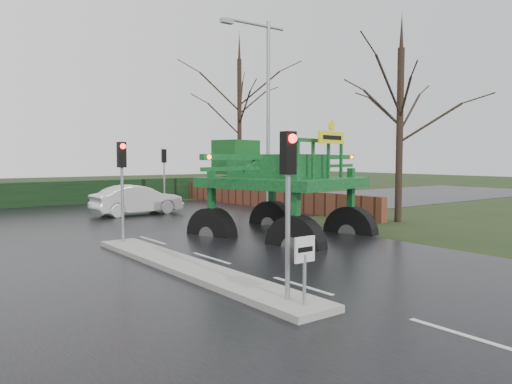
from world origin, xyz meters
TOP-DOWN VIEW (x-y plane):
  - ground at (0.00, 0.00)m, footprint 140.00×140.00m
  - road_main at (0.00, 10.00)m, footprint 14.00×80.00m
  - road_cross at (0.00, 16.00)m, footprint 80.00×12.00m
  - median_island at (-1.30, 3.00)m, footprint 1.20×10.00m
  - hedge_row at (0.00, 24.00)m, footprint 44.00×0.90m
  - brick_wall at (10.50, 16.00)m, footprint 0.40×20.00m
  - keep_left_sign at (-1.30, -1.50)m, footprint 0.50×0.07m
  - traffic_signal_near at (-1.30, -1.01)m, footprint 0.26×0.33m
  - traffic_signal_mid at (-1.30, 7.49)m, footprint 0.26×0.33m
  - traffic_signal_far at (6.50, 20.01)m, footprint 0.26×0.33m
  - street_light_right at (8.19, 12.00)m, footprint 3.85×0.30m
  - tree_right_near at (11.50, 6.00)m, footprint 5.60×5.60m
  - tree_right_far at (13.00, 21.00)m, footprint 7.00×7.00m
  - crop_sprayer at (3.24, 4.20)m, footprint 9.45×6.97m
  - white_sedan at (2.93, 16.00)m, footprint 4.74×1.82m

SIDE VIEW (x-z plane):
  - ground at x=0.00m, z-range 0.00..0.00m
  - white_sedan at x=2.93m, z-range -0.77..0.77m
  - road_main at x=0.00m, z-range -0.01..0.01m
  - road_cross at x=0.00m, z-range 0.00..0.02m
  - median_island at x=-1.30m, z-range 0.01..0.17m
  - brick_wall at x=10.50m, z-range 0.00..1.20m
  - hedge_row at x=0.00m, z-range 0.00..1.50m
  - keep_left_sign at x=-1.30m, z-range 0.38..1.73m
  - crop_sprayer at x=3.24m, z-range -0.15..5.28m
  - traffic_signal_near at x=-1.30m, z-range 0.83..4.35m
  - traffic_signal_mid at x=-1.30m, z-range 0.83..4.35m
  - traffic_signal_far at x=6.50m, z-range 0.83..4.35m
  - tree_right_near at x=11.50m, z-range 0.38..10.02m
  - street_light_right at x=8.19m, z-range 0.99..10.99m
  - tree_right_far at x=13.00m, z-range 0.47..12.52m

